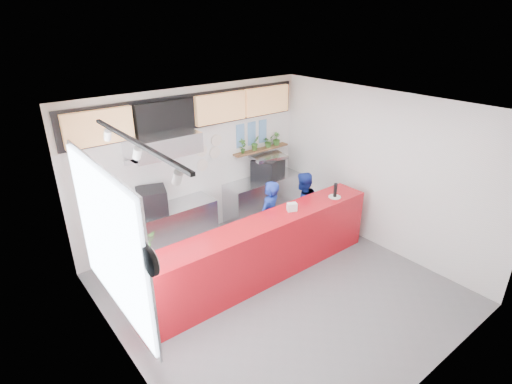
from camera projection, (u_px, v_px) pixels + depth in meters
floor at (277, 289)px, 6.66m from camera, size 5.00×5.00×0.00m
ceiling at (282, 110)px, 5.43m from camera, size 5.00×5.00×0.00m
wall_back at (195, 164)px, 7.83m from camera, size 5.00×0.00×5.00m
wall_left at (118, 268)px, 4.62m from camera, size 0.00×5.00×5.00m
wall_right at (379, 171)px, 7.47m from camera, size 0.00×5.00×5.00m
service_counter at (262, 251)px, 6.72m from camera, size 4.50×0.60×1.10m
cream_band at (192, 108)px, 7.38m from camera, size 5.00×0.02×0.80m
prep_bench at (170, 229)px, 7.59m from camera, size 1.80×0.60×0.90m
panini_oven at (152, 201)px, 7.15m from camera, size 0.65×0.65×0.46m
extraction_hood at (163, 144)px, 6.86m from camera, size 1.20×0.70×0.35m
hood_lip at (164, 155)px, 6.94m from camera, size 1.20×0.69×0.31m
right_bench at (263, 198)px, 8.90m from camera, size 1.80×0.60×0.90m
espresso_machine at (268, 168)px, 8.70m from camera, size 0.86×0.76×0.46m
espresso_tray at (268, 157)px, 8.59m from camera, size 0.81×0.63×0.07m
herb_shelf at (261, 150)px, 8.67m from camera, size 1.40×0.18×0.04m
menu_board_far_left at (99, 127)px, 6.32m from camera, size 1.10×0.10×0.55m
menu_board_mid_left at (166, 117)px, 6.98m from camera, size 1.10×0.10×0.55m
menu_board_mid_right at (221, 108)px, 7.64m from camera, size 1.10×0.10×0.55m
menu_board_far_right at (267, 100)px, 8.30m from camera, size 1.10×0.10×0.55m
soffit at (193, 111)px, 7.37m from camera, size 4.80×0.04×0.65m
window_pane at (109, 242)px, 4.77m from camera, size 0.04×2.20×1.90m
window_frame at (111, 241)px, 4.79m from camera, size 0.03×2.30×2.00m
wall_clock_rim at (150, 262)px, 3.78m from camera, size 0.05×0.30×0.30m
wall_clock_face at (153, 260)px, 3.80m from camera, size 0.02×0.26×0.26m
track_rail at (136, 142)px, 4.26m from camera, size 0.05×2.40×0.04m
dec_plate_a at (202, 151)px, 7.79m from camera, size 0.24×0.03×0.24m
dec_plate_b at (215, 153)px, 8.00m from camera, size 0.24×0.03×0.24m
dec_plate_c at (203, 165)px, 7.92m from camera, size 0.24×0.03×0.24m
dec_plate_d at (216, 140)px, 7.93m from camera, size 0.24×0.03×0.24m
photo_frame_a at (240, 130)px, 8.24m from camera, size 0.20×0.02×0.25m
photo_frame_b at (252, 128)px, 8.41m from camera, size 0.20×0.02×0.25m
photo_frame_c at (263, 126)px, 8.58m from camera, size 0.20×0.02×0.25m
photo_frame_d at (240, 142)px, 8.34m from camera, size 0.20×0.02×0.25m
photo_frame_e at (252, 139)px, 8.51m from camera, size 0.20×0.02×0.25m
photo_frame_f at (263, 137)px, 8.68m from camera, size 0.20×0.02×0.25m
staff_center at (269, 218)px, 7.39m from camera, size 0.63×0.52×1.47m
staff_right at (302, 207)px, 7.87m from camera, size 0.74×0.59×1.43m
herb_a at (243, 146)px, 8.31m from camera, size 0.17×0.12×0.31m
herb_b at (255, 143)px, 8.50m from camera, size 0.19×0.16×0.32m
herb_c at (268, 141)px, 8.72m from camera, size 0.29×0.27×0.26m
herb_d at (276, 139)px, 8.85m from camera, size 0.16×0.15×0.29m
glass_vase at (146, 261)px, 5.28m from camera, size 0.19×0.19×0.21m
basil_vase at (144, 243)px, 5.16m from camera, size 0.34×0.30×0.33m
napkin_holder at (292, 207)px, 6.83m from camera, size 0.19×0.16×0.14m
white_plate at (335, 197)px, 7.36m from camera, size 0.29×0.29×0.02m
pepper_mill at (335, 190)px, 7.30m from camera, size 0.07×0.07×0.26m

